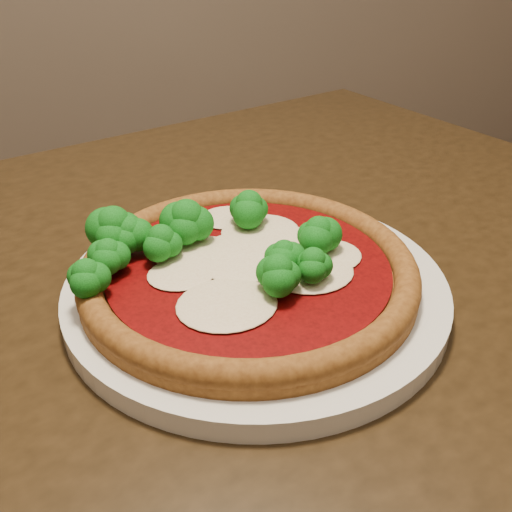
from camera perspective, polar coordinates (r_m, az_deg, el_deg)
name	(u,v)px	position (r m, az deg, el deg)	size (l,w,h in m)	color
dining_table	(213,380)	(0.56, -4.27, -12.28)	(1.29, 1.13, 0.75)	black
plate	(256,287)	(0.49, 0.00, -3.10)	(0.32, 0.32, 0.02)	silver
pizza	(240,263)	(0.48, -1.59, -0.66)	(0.29, 0.28, 0.06)	brown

